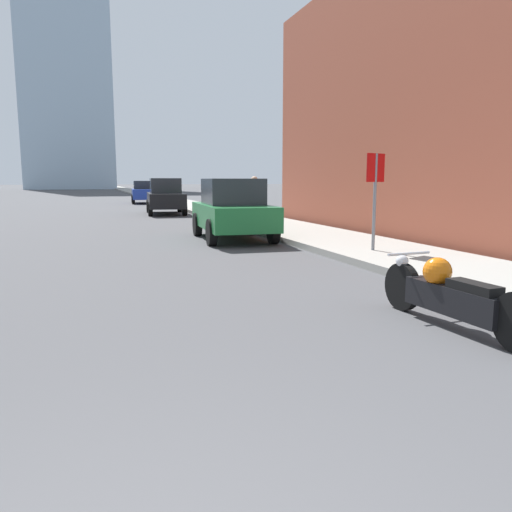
{
  "coord_description": "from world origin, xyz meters",
  "views": [
    {
      "loc": [
        -0.02,
        -1.28,
        1.66
      ],
      "look_at": [
        2.08,
        4.94,
        0.66
      ],
      "focal_mm": 35.0,
      "sensor_mm": 36.0,
      "label": 1
    }
  ],
  "objects_px": {
    "stop_sign": "(375,185)",
    "parked_car_green": "(233,209)",
    "motorcycle": "(450,295)",
    "parked_car_blue": "(144,192)",
    "parked_car_black": "(165,196)",
    "pedestrian": "(254,200)"
  },
  "relations": [
    {
      "from": "stop_sign",
      "to": "parked_car_green",
      "type": "bearing_deg",
      "value": 116.36
    },
    {
      "from": "parked_car_green",
      "to": "stop_sign",
      "type": "bearing_deg",
      "value": -60.15
    },
    {
      "from": "motorcycle",
      "to": "stop_sign",
      "type": "height_order",
      "value": "stop_sign"
    },
    {
      "from": "parked_car_green",
      "to": "parked_car_blue",
      "type": "xyz_separation_m",
      "value": [
        0.07,
        23.51,
        -0.04
      ]
    },
    {
      "from": "motorcycle",
      "to": "parked_car_green",
      "type": "height_order",
      "value": "parked_car_green"
    },
    {
      "from": "parked_car_green",
      "to": "parked_car_black",
      "type": "xyz_separation_m",
      "value": [
        -0.19,
        11.35,
        0.02
      ]
    },
    {
      "from": "stop_sign",
      "to": "parked_car_black",
      "type": "bearing_deg",
      "value": 98.11
    },
    {
      "from": "parked_car_green",
      "to": "pedestrian",
      "type": "bearing_deg",
      "value": 65.28
    },
    {
      "from": "motorcycle",
      "to": "parked_car_blue",
      "type": "relative_size",
      "value": 0.57
    },
    {
      "from": "parked_car_black",
      "to": "pedestrian",
      "type": "distance_m",
      "value": 8.41
    },
    {
      "from": "motorcycle",
      "to": "parked_car_blue",
      "type": "xyz_separation_m",
      "value": [
        0.08,
        32.45,
        0.42
      ]
    },
    {
      "from": "parked_car_blue",
      "to": "parked_car_green",
      "type": "bearing_deg",
      "value": -86.25
    },
    {
      "from": "motorcycle",
      "to": "parked_car_blue",
      "type": "height_order",
      "value": "parked_car_blue"
    },
    {
      "from": "parked_car_green",
      "to": "stop_sign",
      "type": "xyz_separation_m",
      "value": [
        2.01,
        -4.06,
        0.72
      ]
    },
    {
      "from": "parked_car_green",
      "to": "parked_car_blue",
      "type": "distance_m",
      "value": 23.51
    },
    {
      "from": "parked_car_green",
      "to": "parked_car_blue",
      "type": "relative_size",
      "value": 0.96
    },
    {
      "from": "parked_car_blue",
      "to": "pedestrian",
      "type": "distance_m",
      "value": 20.43
    },
    {
      "from": "motorcycle",
      "to": "parked_car_black",
      "type": "distance_m",
      "value": 20.29
    },
    {
      "from": "parked_car_black",
      "to": "stop_sign",
      "type": "relative_size",
      "value": 2.15
    },
    {
      "from": "stop_sign",
      "to": "pedestrian",
      "type": "height_order",
      "value": "stop_sign"
    },
    {
      "from": "stop_sign",
      "to": "pedestrian",
      "type": "bearing_deg",
      "value": 92.55
    },
    {
      "from": "parked_car_green",
      "to": "parked_car_blue",
      "type": "bearing_deg",
      "value": 93.32
    }
  ]
}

